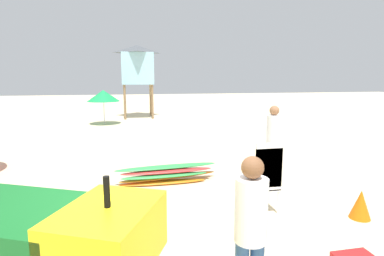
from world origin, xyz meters
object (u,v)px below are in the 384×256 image
Objects in this scene: utility_cart at (37,238)px; stacked_plastic_chairs at (265,172)px; surfboard_pile at (166,174)px; lifeguard_near_center at (251,227)px; lifeguard_tower at (137,65)px; traffic_cone_near at (361,204)px; lifeguard_near_right at (273,136)px; beach_umbrella_mid at (103,96)px.

utility_cart reaches higher than stacked_plastic_chairs.
surfboard_pile is 4.23m from lifeguard_near_center.
utility_cart is 15.85m from lifeguard_tower.
lifeguard_near_right is at bearing 100.71° from traffic_cone_near.
utility_cart is 2.16m from lifeguard_near_center.
lifeguard_tower is (-0.22, 11.97, 2.90)m from surfboard_pile.
beach_umbrella_mid is at bearing 115.84° from lifeguard_near_right.
lifeguard_tower reaches higher than beach_umbrella_mid.
lifeguard_tower is (-0.57, 16.11, 2.15)m from lifeguard_near_center.
lifeguard_tower is at bearing 91.06° from surfboard_pile.
utility_cart is at bearing 166.20° from lifeguard_near_center.
lifeguard_near_right is (2.58, -0.03, 0.79)m from surfboard_pile.
lifeguard_tower is 8.45× the size of traffic_cone_near.
surfboard_pile is 12.32m from lifeguard_tower.
traffic_cone_near is (3.27, -14.43, -2.85)m from lifeguard_tower.
lifeguard_near_right is 2.58m from traffic_cone_near.
traffic_cone_near is at bearing 31.91° from lifeguard_near_center.
lifeguard_near_right is 10.58m from beach_umbrella_mid.
utility_cart is 1.61× the size of beach_umbrella_mid.
utility_cart is 5.63m from lifeguard_near_right.
lifeguard_near_right is 3.46× the size of traffic_cone_near.
surfboard_pile is 9.78m from beach_umbrella_mid.
lifeguard_tower is (-1.76, 13.87, 2.36)m from stacked_plastic_chairs.
lifeguard_tower reaches higher than traffic_cone_near.
traffic_cone_near is at bearing -77.25° from lifeguard_tower.
beach_umbrella_mid is at bearing -125.92° from lifeguard_tower.
lifeguard_near_center is 4.68m from lifeguard_near_right.
beach_umbrella_mid reaches higher than traffic_cone_near.
traffic_cone_near is at bearing -79.29° from lifeguard_near_right.
beach_umbrella_mid is at bearing 91.23° from utility_cart.
surfboard_pile is at bearing 94.76° from lifeguard_near_center.
beach_umbrella_mid is 13.03m from traffic_cone_near.
stacked_plastic_chairs is 0.78× the size of lifeguard_near_center.
beach_umbrella_mid reaches higher than utility_cart.
beach_umbrella_mid reaches higher than stacked_plastic_chairs.
utility_cart is 2.18× the size of stacked_plastic_chairs.
stacked_plastic_chairs reaches higher than surfboard_pile.
stacked_plastic_chairs is at bearing -72.60° from beach_umbrella_mid.
lifeguard_near_right is at bearing 39.73° from utility_cart.
lifeguard_near_center is at bearing -118.58° from lifeguard_near_right.
stacked_plastic_chairs reaches higher than traffic_cone_near.
lifeguard_near_right is 12.51m from lifeguard_tower.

